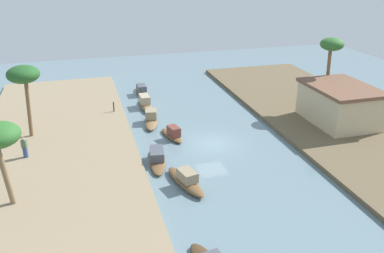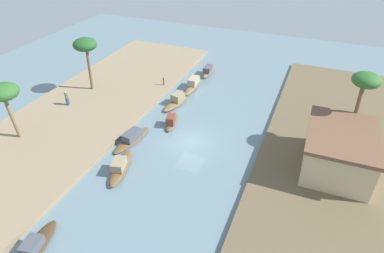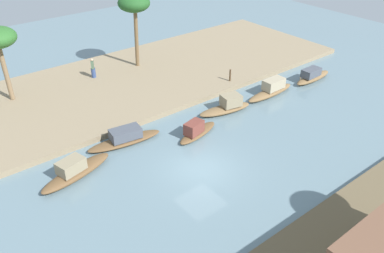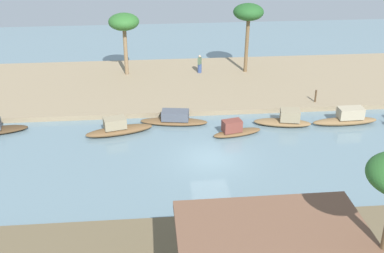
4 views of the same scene
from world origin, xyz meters
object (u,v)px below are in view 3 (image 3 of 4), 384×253
Objects in this scene: person_on_near_bank at (93,69)px; palm_tree_left_near at (134,5)px; sampan_foreground at (271,90)px; mooring_post at (230,75)px; sampan_open_hull at (227,106)px; sampan_midstream at (196,131)px; sampan_with_red_awning at (312,76)px; sampan_near_left_bank at (125,138)px; sampan_downstream_large at (75,171)px.

person_on_near_bank is 6.33m from palm_tree_left_near.
mooring_post is at bearing -71.00° from sampan_foreground.
mooring_post is at bearing -124.17° from sampan_open_hull.
sampan_midstream is 13.38m from palm_tree_left_near.
sampan_midstream is 3.67× the size of mooring_post.
sampan_with_red_awning is 4.25× the size of mooring_post.
sampan_near_left_bank is (12.57, -1.19, -0.10)m from sampan_foreground.
sampan_downstream_large reaches higher than sampan_near_left_bank.
sampan_with_red_awning is at bearing 79.53° from person_on_near_bank.
sampan_open_hull is (4.57, -0.19, -0.03)m from sampan_foreground.
sampan_with_red_awning is 1.16× the size of sampan_midstream.
sampan_downstream_large is 1.15× the size of sampan_with_red_awning.
sampan_open_hull is at bearing -5.32° from sampan_with_red_awning.
person_on_near_bank is (14.44, -11.41, 0.66)m from sampan_with_red_awning.
sampan_foreground is 4.75m from sampan_with_red_awning.
sampan_near_left_bank is 1.19× the size of sampan_with_red_awning.
sampan_open_hull reaches higher than sampan_with_red_awning.
sampan_with_red_awning is (-9.31, 0.53, -0.00)m from sampan_open_hull.
palm_tree_left_near is (-11.15, -10.95, 5.36)m from sampan_downstream_large.
palm_tree_left_near is at bearing -118.10° from sampan_near_left_bank.
sampan_midstream is at bearing 29.00° from sampan_open_hull.
mooring_post is (-3.30, -3.21, 0.44)m from sampan_open_hull.
palm_tree_left_near reaches higher than sampan_midstream.
sampan_with_red_awning is 18.41m from person_on_near_bank.
sampan_foreground is 13.26m from palm_tree_left_near.
sampan_foreground is 0.96× the size of sampan_near_left_bank.
person_on_near_bank is at bearing -135.93° from sampan_downstream_large.
palm_tree_left_near is at bearing -117.72° from sampan_midstream.
mooring_post is (-11.30, -2.22, 0.51)m from sampan_near_left_bank.
person_on_near_bank is (-6.89, -11.16, 0.68)m from sampan_downstream_large.
sampan_with_red_awning and sampan_midstream have the same top height.
sampan_downstream_large is 13.14m from person_on_near_bank.
sampan_foreground reaches higher than sampan_open_hull.
sampan_near_left_bank is 0.81× the size of palm_tree_left_near.
sampan_with_red_awning is (-21.33, 0.25, 0.02)m from sampan_downstream_large.
mooring_post is at bearing -161.91° from sampan_midstream.
palm_tree_left_near reaches higher than sampan_downstream_large.
sampan_foreground is 14.73m from person_on_near_bank.
sampan_near_left_bank is 8.06m from sampan_open_hull.
sampan_with_red_awning is at bearing -171.60° from sampan_open_hull.
sampan_foreground is at bearing 69.06° from person_on_near_bank.
sampan_foreground is 1.14× the size of sampan_open_hull.
palm_tree_left_near is (-4.25, 0.21, 4.68)m from person_on_near_bank.
person_on_near_bank reaches higher than sampan_midstream.
person_on_near_bank is (-2.87, -9.88, 0.72)m from sampan_near_left_bank.
sampan_downstream_large is 15.72m from mooring_post.
sampan_open_hull is 9.33m from sampan_with_red_awning.
person_on_near_bank is 11.40m from mooring_post.
sampan_foreground is at bearing 166.08° from sampan_downstream_large.
sampan_downstream_large is 8.20m from sampan_midstream.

